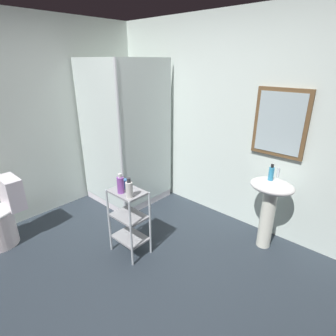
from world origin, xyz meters
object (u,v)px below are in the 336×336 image
object	(u,v)px
hand_soap_bottle	(271,173)
storage_cart	(129,217)
rinse_cup	(125,184)
shower_stall	(127,171)
toilet	(1,218)
conditioner_bottle_purple	(121,184)
lotion_bottle_white	(129,189)
pedestal_sink	(270,200)

from	to	relation	value
hand_soap_bottle	storage_cart	bearing A→B (deg)	-133.14
hand_soap_bottle	rinse_cup	bearing A→B (deg)	-136.05
storage_cart	hand_soap_bottle	size ratio (longest dim) A/B	4.24
storage_cart	rinse_cup	size ratio (longest dim) A/B	7.88
shower_stall	storage_cart	xyz separation A→B (m)	(0.93, -0.75, -0.03)
storage_cart	toilet	bearing A→B (deg)	-144.11
hand_soap_bottle	rinse_cup	distance (m)	1.51
shower_stall	conditioner_bottle_purple	size ratio (longest dim) A/B	9.83
shower_stall	lotion_bottle_white	distance (m)	1.38
toilet	conditioner_bottle_purple	size ratio (longest dim) A/B	3.73
pedestal_sink	hand_soap_bottle	bearing A→B (deg)	-158.46
toilet	rinse_cup	size ratio (longest dim) A/B	8.10
shower_stall	pedestal_sink	size ratio (longest dim) A/B	2.47
shower_stall	rinse_cup	world-z (taller)	shower_stall
conditioner_bottle_purple	rinse_cup	world-z (taller)	conditioner_bottle_purple
hand_soap_bottle	rinse_cup	xyz separation A→B (m)	(-1.08, -1.04, -0.10)
shower_stall	toilet	xyz separation A→B (m)	(-0.26, -1.61, -0.15)
pedestal_sink	storage_cart	bearing A→B (deg)	-133.58
conditioner_bottle_purple	shower_stall	bearing A→B (deg)	138.36
lotion_bottle_white	storage_cart	bearing A→B (deg)	149.30
toilet	lotion_bottle_white	distance (m)	1.62
hand_soap_bottle	rinse_cup	world-z (taller)	hand_soap_bottle
pedestal_sink	storage_cart	world-z (taller)	pedestal_sink
toilet	hand_soap_bottle	xyz separation A→B (m)	(2.21, 1.94, 0.57)
rinse_cup	lotion_bottle_white	bearing A→B (deg)	-28.28
pedestal_sink	lotion_bottle_white	size ratio (longest dim) A/B	4.03
storage_cart	conditioner_bottle_purple	world-z (taller)	conditioner_bottle_purple
lotion_bottle_white	conditioner_bottle_purple	bearing A→B (deg)	177.17
pedestal_sink	lotion_bottle_white	world-z (taller)	lotion_bottle_white
pedestal_sink	lotion_bottle_white	distance (m)	1.50
hand_soap_bottle	toilet	bearing A→B (deg)	-138.63
toilet	rinse_cup	xyz separation A→B (m)	(1.12, 0.90, 0.47)
conditioner_bottle_purple	toilet	bearing A→B (deg)	-145.69
pedestal_sink	storage_cart	distance (m)	1.51
lotion_bottle_white	rinse_cup	world-z (taller)	lotion_bottle_white
toilet	conditioner_bottle_purple	bearing A→B (deg)	34.31
shower_stall	hand_soap_bottle	xyz separation A→B (m)	(1.94, 0.33, 0.42)
shower_stall	storage_cart	distance (m)	1.20
toilet	lotion_bottle_white	xyz separation A→B (m)	(1.32, 0.80, 0.51)
hand_soap_bottle	conditioner_bottle_purple	distance (m)	1.54
hand_soap_bottle	lotion_bottle_white	bearing A→B (deg)	-127.82
shower_stall	rinse_cup	distance (m)	1.17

